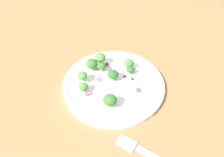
% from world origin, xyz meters
% --- Properties ---
extents(ground_plane, '(1.80, 1.80, 0.02)m').
position_xyz_m(ground_plane, '(0.00, 0.00, -0.01)').
color(ground_plane, olive).
extents(plate, '(0.24, 0.24, 0.02)m').
position_xyz_m(plate, '(0.01, -0.00, 0.01)').
color(plate, white).
rests_on(plate, ground_plane).
extents(dressing_pool, '(0.14, 0.14, 0.00)m').
position_xyz_m(dressing_pool, '(0.01, -0.00, 0.01)').
color(dressing_pool, white).
rests_on(dressing_pool, plate).
extents(broccoli_floret_0, '(0.02, 0.02, 0.02)m').
position_xyz_m(broccoli_floret_0, '(-0.03, 0.05, 0.03)').
color(broccoli_floret_0, '#9EC684').
rests_on(broccoli_floret_0, plate).
extents(broccoli_floret_1, '(0.03, 0.03, 0.03)m').
position_xyz_m(broccoli_floret_1, '(0.08, -0.02, 0.03)').
color(broccoli_floret_1, '#8EB77A').
rests_on(broccoli_floret_1, plate).
extents(broccoli_floret_2, '(0.02, 0.02, 0.02)m').
position_xyz_m(broccoli_floret_2, '(-0.03, -0.02, 0.03)').
color(broccoli_floret_2, '#8EB77A').
rests_on(broccoli_floret_2, plate).
extents(broccoli_floret_3, '(0.03, 0.03, 0.03)m').
position_xyz_m(broccoli_floret_3, '(-0.05, -0.02, 0.04)').
color(broccoli_floret_3, '#8EB77A').
rests_on(broccoli_floret_3, plate).
extents(broccoli_floret_4, '(0.02, 0.02, 0.02)m').
position_xyz_m(broccoli_floret_4, '(-0.00, -0.07, 0.03)').
color(broccoli_floret_4, '#9EC684').
rests_on(broccoli_floret_4, plate).
extents(broccoli_floret_5, '(0.02, 0.02, 0.02)m').
position_xyz_m(broccoli_floret_5, '(0.03, -0.07, 0.03)').
color(broccoli_floret_5, '#ADD18E').
rests_on(broccoli_floret_5, plate).
extents(broccoli_floret_6, '(0.03, 0.03, 0.03)m').
position_xyz_m(broccoli_floret_6, '(-0.04, -0.05, 0.03)').
color(broccoli_floret_6, '#9EC684').
rests_on(broccoli_floret_6, plate).
extents(broccoli_floret_7, '(0.02, 0.02, 0.02)m').
position_xyz_m(broccoli_floret_7, '(-0.01, 0.04, 0.03)').
color(broccoli_floret_7, '#9EC684').
rests_on(broccoli_floret_7, plate).
extents(broccoli_floret_8, '(0.03, 0.03, 0.03)m').
position_xyz_m(broccoli_floret_8, '(0.01, 0.00, 0.03)').
color(broccoli_floret_8, '#9EC684').
rests_on(broccoli_floret_8, plate).
extents(cranberry_0, '(0.01, 0.01, 0.01)m').
position_xyz_m(cranberry_0, '(0.00, 0.03, 0.02)').
color(cranberry_0, maroon).
rests_on(cranberry_0, plate).
extents(cranberry_1, '(0.01, 0.01, 0.01)m').
position_xyz_m(cranberry_1, '(0.01, 0.05, 0.02)').
color(cranberry_1, maroon).
rests_on(cranberry_1, plate).
extents(cranberry_2, '(0.01, 0.01, 0.01)m').
position_xyz_m(cranberry_2, '(0.07, -0.01, 0.02)').
color(cranberry_2, maroon).
rests_on(cranberry_2, plate).
extents(cranberry_3, '(0.01, 0.01, 0.01)m').
position_xyz_m(cranberry_3, '(-0.05, -0.01, 0.02)').
color(cranberry_3, '#4C0A14').
rests_on(cranberry_3, plate).
extents(onion_bit_0, '(0.01, 0.01, 0.00)m').
position_xyz_m(onion_bit_0, '(0.05, 0.05, 0.02)').
color(onion_bit_0, '#843D75').
rests_on(onion_bit_0, plate).
extents(onion_bit_1, '(0.02, 0.02, 0.00)m').
position_xyz_m(onion_bit_1, '(0.00, -0.03, 0.01)').
color(onion_bit_1, '#A35B93').
rests_on(onion_bit_1, plate).
extents(onion_bit_2, '(0.01, 0.02, 0.01)m').
position_xyz_m(onion_bit_2, '(0.04, -0.06, 0.02)').
color(onion_bit_2, '#A35B93').
rests_on(onion_bit_2, plate).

